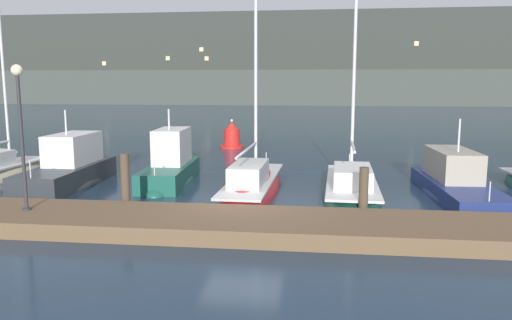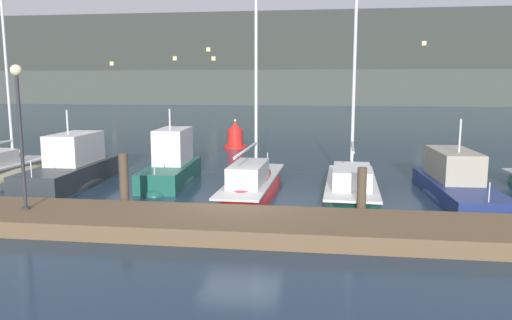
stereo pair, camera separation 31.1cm
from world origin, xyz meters
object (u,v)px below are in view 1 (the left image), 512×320
at_px(sailboat_berth_1, 3,175).
at_px(channel_buoy, 232,138).
at_px(motorboat_berth_3, 170,173).
at_px(sailboat_berth_4, 253,188).
at_px(sailboat_berth_5, 351,192).
at_px(motorboat_berth_6, 456,189).
at_px(motorboat_berth_2, 69,177).
at_px(dock_lamppost, 20,114).

height_order(sailboat_berth_1, channel_buoy, sailboat_berth_1).
relative_size(sailboat_berth_1, channel_buoy, 4.65).
xyz_separation_m(motorboat_berth_3, channel_buoy, (0.62, 11.37, 0.26)).
xyz_separation_m(sailboat_berth_4, sailboat_berth_5, (3.67, -0.28, -0.00)).
bearing_deg(sailboat_berth_5, motorboat_berth_3, 167.67).
distance_m(sailboat_berth_4, motorboat_berth_6, 7.44).
distance_m(sailboat_berth_1, sailboat_berth_4, 11.34).
bearing_deg(sailboat_berth_5, channel_buoy, 117.22).
xyz_separation_m(motorboat_berth_2, channel_buoy, (4.50, 12.46, 0.30)).
bearing_deg(sailboat_berth_4, motorboat_berth_6, 0.93).
xyz_separation_m(motorboat_berth_2, motorboat_berth_6, (14.94, -0.10, -0.08)).
bearing_deg(motorboat_berth_6, sailboat_berth_1, 175.62).
height_order(sailboat_berth_5, channel_buoy, sailboat_berth_5).
distance_m(sailboat_berth_1, sailboat_berth_5, 15.02).
distance_m(sailboat_berth_4, dock_lamppost, 8.49).
xyz_separation_m(sailboat_berth_1, motorboat_berth_3, (7.62, -0.24, 0.28)).
relative_size(sailboat_berth_4, dock_lamppost, 3.03).
height_order(sailboat_berth_1, motorboat_berth_6, sailboat_berth_1).
xyz_separation_m(sailboat_berth_4, motorboat_berth_6, (7.44, 0.12, 0.15)).
distance_m(motorboat_berth_3, motorboat_berth_6, 11.12).
xyz_separation_m(sailboat_berth_4, dock_lamppost, (-5.95, -5.22, 3.08)).
relative_size(motorboat_berth_3, sailboat_berth_5, 0.47).
relative_size(motorboat_berth_2, dock_lamppost, 1.50).
xyz_separation_m(motorboat_berth_6, channel_buoy, (-10.44, 12.56, 0.38)).
bearing_deg(channel_buoy, dock_lamppost, -99.34).
distance_m(sailboat_berth_4, sailboat_berth_5, 3.68).
distance_m(motorboat_berth_6, channel_buoy, 16.34).
bearing_deg(motorboat_berth_6, channel_buoy, 129.72).
height_order(motorboat_berth_6, dock_lamppost, dock_lamppost).
bearing_deg(motorboat_berth_3, sailboat_berth_1, 178.22).
relative_size(channel_buoy, dock_lamppost, 0.44).
xyz_separation_m(motorboat_berth_2, sailboat_berth_5, (11.17, -0.50, -0.23)).
distance_m(motorboat_berth_2, channel_buoy, 13.26).
distance_m(motorboat_berth_2, sailboat_berth_4, 7.51).
height_order(channel_buoy, dock_lamppost, dock_lamppost).
distance_m(sailboat_berth_5, motorboat_berth_6, 3.79).
bearing_deg(dock_lamppost, motorboat_berth_2, 105.94).
distance_m(sailboat_berth_1, channel_buoy, 13.86).
relative_size(sailboat_berth_5, channel_buoy, 6.49).
distance_m(motorboat_berth_2, motorboat_berth_3, 4.03).
bearing_deg(motorboat_berth_2, sailboat_berth_1, 160.37).
relative_size(motorboat_berth_2, sailboat_berth_5, 0.53).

